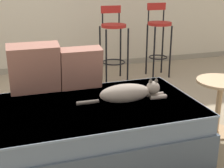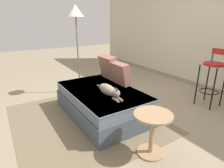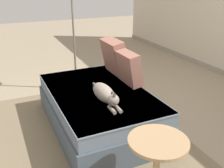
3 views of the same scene
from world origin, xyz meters
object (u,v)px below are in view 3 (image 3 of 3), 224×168
(side_table, at_px, (157,161))
(throw_pillow_middle, at_px, (129,68))
(couch, at_px, (98,108))
(throw_pillow_corner, at_px, (114,56))
(cat, at_px, (105,94))

(side_table, bearing_deg, throw_pillow_middle, 161.88)
(couch, distance_m, side_table, 1.16)
(throw_pillow_middle, bearing_deg, side_table, -18.12)
(throw_pillow_middle, xyz_separation_m, side_table, (1.20, -0.39, -0.29))
(throw_pillow_corner, xyz_separation_m, side_table, (1.60, -0.39, -0.32))
(throw_pillow_corner, distance_m, side_table, 1.67)
(throw_pillow_corner, bearing_deg, throw_pillow_middle, 0.57)
(throw_pillow_corner, xyz_separation_m, cat, (0.70, -0.42, -0.15))
(couch, relative_size, cat, 2.18)
(throw_pillow_corner, height_order, throw_pillow_middle, throw_pillow_corner)
(throw_pillow_middle, distance_m, cat, 0.53)
(couch, distance_m, cat, 0.39)
(cat, bearing_deg, side_table, 2.25)
(couch, distance_m, throw_pillow_middle, 0.57)
(side_table, bearing_deg, couch, -179.43)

